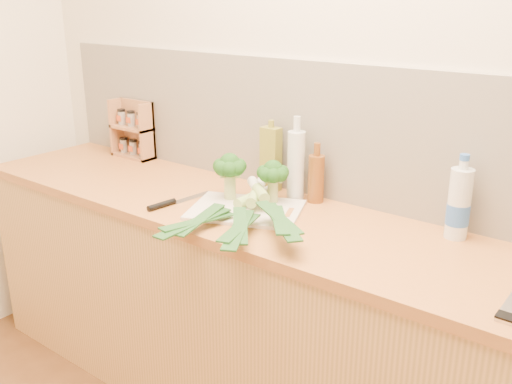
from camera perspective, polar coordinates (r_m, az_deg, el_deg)
room_shell at (r=2.21m, az=9.09°, el=5.59°), size 3.50×3.50×3.50m
counter at (r=2.26m, az=4.47°, el=-13.80°), size 3.20×0.62×0.90m
chopping_board at (r=2.16m, az=-1.02°, el=-1.80°), size 0.49×0.43×0.01m
broccoli_left at (r=2.23m, az=-2.65°, el=2.45°), size 0.13×0.13×0.19m
broccoli_right at (r=2.19m, az=1.70°, el=1.86°), size 0.12×0.13×0.17m
leek_front at (r=2.12m, az=-2.20°, el=-1.35°), size 0.10×0.64×0.04m
leek_mid at (r=2.10m, az=-0.46°, el=-1.05°), size 0.37×0.64×0.04m
leek_back at (r=2.07m, az=1.03°, el=-0.88°), size 0.50×0.43×0.04m
chefs_knife at (r=2.25m, az=-8.63°, el=-1.08°), size 0.07×0.31×0.02m
spice_rack at (r=2.94m, az=-12.08°, el=5.83°), size 0.24×0.10×0.29m
oil_tin at (r=2.36m, az=1.49°, el=3.35°), size 0.08×0.05×0.30m
glass_bottle at (r=2.26m, az=4.02°, el=2.77°), size 0.07×0.07×0.34m
amber_bottle at (r=2.25m, az=6.03°, el=1.44°), size 0.06×0.06×0.24m
water_bottle at (r=2.01m, az=19.61°, el=-1.30°), size 0.08×0.08×0.27m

